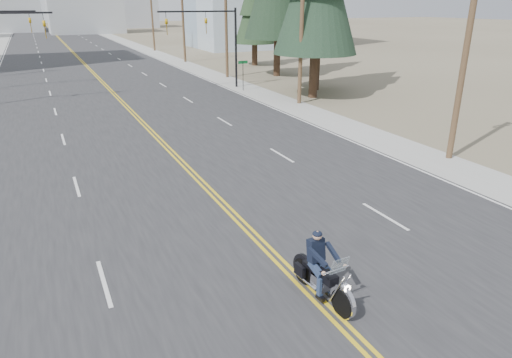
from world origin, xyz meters
The scene contains 14 objects.
ground_plane centered at (0.00, 0.00, 0.00)m, with size 400.00×400.00×0.00m, color #776D56.
road centered at (0.00, 70.00, 0.01)m, with size 20.00×200.00×0.01m, color #303033.
sidewalk_right centered at (11.50, 70.00, 0.01)m, with size 3.00×200.00×0.01m, color #A5A5A0.
traffic_mast_right centered at (8.98, 32.00, 4.94)m, with size 7.10×0.26×7.00m.
street_sign centered at (10.80, 30.00, 1.80)m, with size 0.90×0.06×2.62m.
utility_pole_a centered at (12.50, 8.00, 5.73)m, with size 2.20×0.30×11.00m.
utility_pole_b centered at (12.50, 23.00, 5.98)m, with size 2.20×0.30×11.50m.
utility_pole_c centered at (12.50, 38.00, 5.73)m, with size 2.20×0.30×11.00m.
utility_pole_d centered at (12.50, 53.00, 5.98)m, with size 2.20×0.30×11.50m.
utility_pole_e centered at (12.50, 70.00, 5.73)m, with size 2.20×0.30×11.00m.
haze_bldg_b centered at (8.00, 125.00, 7.00)m, with size 18.00×14.00×14.00m, color #ADB2B7.
haze_bldg_e centered at (25.00, 150.00, 6.00)m, with size 14.00×14.00×12.00m, color #B7BCC6.
motorcyclist centered at (0.15, 0.81, 0.93)m, with size 1.02×2.38×1.86m, color black, non-canonical shape.
conifer_far centered at (19.38, 45.77, 7.68)m, with size 5.00×5.00×13.39m.
Camera 1 is at (-5.81, -7.67, 7.37)m, focal length 32.00 mm.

